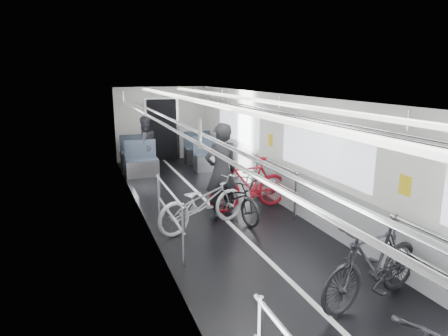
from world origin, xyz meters
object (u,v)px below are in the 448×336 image
object	(u,v)px
bike_right_far	(249,184)
person_seated	(145,144)
bike_aisle	(234,197)
bike_right_mid	(241,182)
person_standing	(221,172)
bike_right_near	(373,263)
bike_left_far	(202,202)

from	to	relation	value
bike_right_far	person_seated	bearing A→B (deg)	-164.94
bike_right_far	bike_aisle	world-z (taller)	bike_right_far
bike_right_mid	person_seated	distance (m)	3.84
bike_right_mid	bike_right_far	world-z (taller)	bike_right_far
bike_aisle	person_standing	size ratio (longest dim) A/B	0.88
bike_right_near	bike_right_far	size ratio (longest dim) A/B	0.96
bike_right_near	bike_aisle	size ratio (longest dim) A/B	1.06
bike_right_near	bike_right_mid	size ratio (longest dim) A/B	1.04
bike_right_mid	person_standing	size ratio (longest dim) A/B	0.89
person_standing	person_seated	bearing A→B (deg)	-88.72
person_seated	bike_right_near	bearing A→B (deg)	82.16
bike_left_far	bike_right_near	world-z (taller)	bike_right_near
bike_right_near	bike_right_far	distance (m)	3.76
bike_aisle	person_standing	distance (m)	0.57
bike_aisle	person_seated	size ratio (longest dim) A/B	1.02
bike_right_near	bike_right_mid	world-z (taller)	bike_right_near
bike_left_far	bike_right_mid	bearing A→B (deg)	-65.25
bike_left_far	person_seated	distance (m)	4.75
bike_left_far	bike_aisle	size ratio (longest dim) A/B	1.14
bike_right_near	person_standing	xyz separation A→B (m)	(-0.74, 3.48, 0.42)
bike_left_far	bike_right_mid	size ratio (longest dim) A/B	1.12
person_standing	bike_right_far	bearing A→B (deg)	-167.79
bike_aisle	person_standing	xyz separation A→B (m)	(-0.24, 0.10, 0.51)
person_standing	person_seated	xyz separation A→B (m)	(-0.78, 4.37, -0.13)
bike_left_far	person_seated	bearing A→B (deg)	-15.80
bike_right_mid	person_standing	bearing A→B (deg)	-57.20
bike_right_mid	bike_aisle	size ratio (longest dim) A/B	1.02
bike_aisle	bike_right_mid	bearing A→B (deg)	47.75
bike_left_far	bike_right_near	bearing A→B (deg)	-177.26
bike_left_far	person_standing	size ratio (longest dim) A/B	1.00
bike_left_far	person_standing	bearing A→B (deg)	-73.13
bike_right_near	person_standing	world-z (taller)	person_standing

